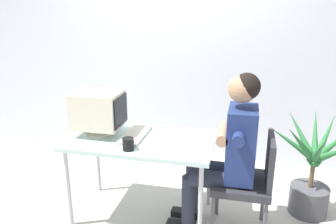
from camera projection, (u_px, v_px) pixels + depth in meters
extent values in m
plane|color=#B2ADA3|center=(143.00, 214.00, 3.12)|extent=(12.00, 12.00, 0.00)
cube|color=silver|center=(202.00, 33.00, 3.88)|extent=(8.00, 0.10, 3.00)
cylinder|color=#B7B7BC|center=(69.00, 188.00, 2.86)|extent=(0.04, 0.04, 0.70)
cylinder|color=#B7B7BC|center=(200.00, 206.00, 2.62)|extent=(0.04, 0.04, 0.70)
cylinder|color=#B7B7BC|center=(98.00, 159.00, 3.40)|extent=(0.04, 0.04, 0.70)
cylinder|color=#B7B7BC|center=(209.00, 171.00, 3.16)|extent=(0.04, 0.04, 0.70)
cube|color=silver|center=(141.00, 140.00, 2.89)|extent=(1.23, 0.70, 0.04)
cylinder|color=beige|center=(100.00, 133.00, 2.98)|extent=(0.24, 0.24, 0.02)
cylinder|color=beige|center=(99.00, 129.00, 2.97)|extent=(0.06, 0.06, 0.06)
cube|color=beige|center=(98.00, 109.00, 2.91)|extent=(0.40, 0.33, 0.30)
cube|color=black|center=(121.00, 111.00, 2.87)|extent=(0.01, 0.28, 0.25)
cube|color=silver|center=(135.00, 135.00, 2.93)|extent=(0.18, 0.44, 0.02)
cube|color=beige|center=(135.00, 133.00, 2.93)|extent=(0.15, 0.40, 0.01)
cylinder|color=#4C4C51|center=(213.00, 219.00, 2.69)|extent=(0.03, 0.03, 0.42)
cylinder|color=#4C4C51|center=(217.00, 193.00, 3.05)|extent=(0.03, 0.03, 0.42)
cylinder|color=#4C4C51|center=(263.00, 199.00, 2.97)|extent=(0.03, 0.03, 0.42)
cube|color=#2D2D33|center=(241.00, 183.00, 2.75)|extent=(0.45, 0.45, 0.06)
cube|color=#2D2D33|center=(270.00, 161.00, 2.64)|extent=(0.04, 0.41, 0.38)
cube|color=navy|center=(241.00, 144.00, 2.65)|extent=(0.22, 0.34, 0.58)
sphere|color=#A57A5B|center=(242.00, 89.00, 2.52)|extent=(0.21, 0.21, 0.21)
sphere|color=black|center=(247.00, 86.00, 2.51)|extent=(0.20, 0.20, 0.20)
cylinder|color=#262838|center=(213.00, 180.00, 2.70)|extent=(0.39, 0.14, 0.14)
cylinder|color=#262838|center=(216.00, 169.00, 2.87)|extent=(0.39, 0.14, 0.14)
cylinder|color=#262838|center=(188.00, 204.00, 2.82)|extent=(0.11, 0.11, 0.50)
cylinder|color=#262838|center=(192.00, 193.00, 2.99)|extent=(0.11, 0.11, 0.50)
cube|color=black|center=(185.00, 213.00, 3.07)|extent=(0.24, 0.09, 0.06)
cylinder|color=navy|center=(239.00, 139.00, 2.43)|extent=(0.09, 0.14, 0.09)
cylinder|color=navy|center=(240.00, 120.00, 2.81)|extent=(0.09, 0.14, 0.09)
cylinder|color=#A57A5B|center=(223.00, 134.00, 2.66)|extent=(0.09, 0.34, 0.09)
cylinder|color=#4C4C51|center=(308.00, 200.00, 3.10)|extent=(0.34, 0.34, 0.26)
cylinder|color=brown|center=(312.00, 173.00, 3.02)|extent=(0.04, 0.04, 0.27)
cone|color=#2E733B|center=(334.00, 144.00, 2.91)|extent=(0.42, 0.11, 0.44)
cone|color=#2E733B|center=(325.00, 139.00, 3.02)|extent=(0.28, 0.38, 0.45)
cone|color=#2E733B|center=(315.00, 136.00, 3.06)|extent=(0.10, 0.41, 0.45)
cone|color=#2E733B|center=(302.00, 137.00, 3.04)|extent=(0.33, 0.32, 0.47)
cone|color=#2E733B|center=(294.00, 145.00, 2.98)|extent=(0.49, 0.09, 0.36)
cone|color=#2E733B|center=(303.00, 146.00, 2.88)|extent=(0.37, 0.31, 0.45)
cone|color=#2E733B|center=(318.00, 152.00, 2.79)|extent=(0.10, 0.45, 0.41)
cone|color=#2E733B|center=(334.00, 153.00, 2.80)|extent=(0.35, 0.39, 0.41)
cylinder|color=black|center=(128.00, 144.00, 2.65)|extent=(0.09, 0.09, 0.10)
torus|color=black|center=(130.00, 142.00, 2.69)|extent=(0.07, 0.01, 0.07)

